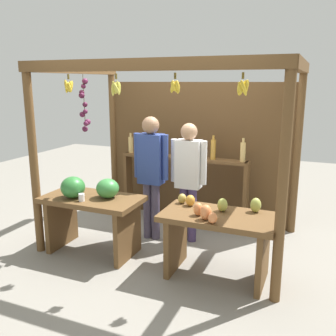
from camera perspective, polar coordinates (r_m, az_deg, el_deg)
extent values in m
plane|color=gray|center=(5.07, 0.81, -11.00)|extent=(12.00, 12.00, 0.00)
cylinder|color=brown|center=(4.70, -19.90, 1.00)|extent=(0.10, 0.10, 2.29)
cylinder|color=brown|center=(3.51, 17.17, -2.74)|extent=(0.10, 0.10, 2.29)
cylinder|color=brown|center=(6.16, -8.38, 4.37)|extent=(0.10, 0.10, 2.29)
cylinder|color=brown|center=(5.30, 19.20, 2.36)|extent=(0.10, 0.10, 2.29)
cube|color=brown|center=(3.79, -4.44, 15.55)|extent=(2.96, 0.12, 0.12)
cube|color=brown|center=(5.32, -14.01, 14.51)|extent=(0.12, 1.94, 0.12)
cube|color=brown|center=(4.31, 19.46, 14.57)|extent=(0.12, 1.94, 0.12)
cube|color=#52381E|center=(5.61, 4.42, 2.41)|extent=(2.86, 0.04, 2.07)
cylinder|color=brown|center=(4.48, -15.03, 13.37)|extent=(0.02, 0.02, 0.06)
ellipsoid|color=gold|center=(4.47, -14.69, 12.07)|extent=(0.04, 0.06, 0.12)
ellipsoid|color=gold|center=(4.49, -14.62, 12.09)|extent=(0.06, 0.06, 0.12)
ellipsoid|color=gold|center=(4.50, -14.59, 12.14)|extent=(0.07, 0.05, 0.12)
ellipsoid|color=gold|center=(4.51, -14.92, 11.98)|extent=(0.07, 0.06, 0.12)
ellipsoid|color=gold|center=(4.51, -15.15, 11.93)|extent=(0.04, 0.05, 0.12)
ellipsoid|color=gold|center=(4.49, -15.26, 11.75)|extent=(0.05, 0.06, 0.12)
ellipsoid|color=gold|center=(4.47, -15.37, 12.22)|extent=(0.05, 0.04, 0.12)
ellipsoid|color=gold|center=(4.46, -15.06, 11.87)|extent=(0.05, 0.04, 0.12)
ellipsoid|color=gold|center=(4.45, -14.84, 11.85)|extent=(0.05, 0.05, 0.12)
cylinder|color=brown|center=(3.57, 11.43, 13.72)|extent=(0.02, 0.02, 0.06)
ellipsoid|color=gold|center=(3.57, 11.91, 12.21)|extent=(0.04, 0.07, 0.12)
ellipsoid|color=gold|center=(3.59, 11.99, 12.22)|extent=(0.06, 0.07, 0.13)
ellipsoid|color=gold|center=(3.60, 11.46, 12.14)|extent=(0.07, 0.04, 0.12)
ellipsoid|color=gold|center=(3.61, 11.16, 11.77)|extent=(0.06, 0.05, 0.12)
ellipsoid|color=gold|center=(3.59, 10.96, 11.76)|extent=(0.04, 0.06, 0.12)
ellipsoid|color=gold|center=(3.57, 10.84, 11.81)|extent=(0.04, 0.05, 0.12)
ellipsoid|color=gold|center=(3.55, 11.00, 11.97)|extent=(0.07, 0.05, 0.13)
ellipsoid|color=gold|center=(3.53, 11.42, 12.22)|extent=(0.07, 0.05, 0.12)
ellipsoid|color=gold|center=(3.55, 11.63, 11.66)|extent=(0.07, 0.07, 0.13)
cylinder|color=brown|center=(3.69, 1.11, 13.94)|extent=(0.02, 0.02, 0.06)
ellipsoid|color=gold|center=(3.69, 1.47, 12.56)|extent=(0.04, 0.07, 0.11)
ellipsoid|color=gold|center=(3.70, 1.56, 12.08)|extent=(0.05, 0.05, 0.11)
ellipsoid|color=gold|center=(3.71, 1.37, 12.27)|extent=(0.06, 0.04, 0.11)
ellipsoid|color=gold|center=(3.73, 1.00, 12.54)|extent=(0.06, 0.05, 0.11)
ellipsoid|color=gold|center=(3.72, 0.67, 12.19)|extent=(0.05, 0.06, 0.11)
ellipsoid|color=gold|center=(3.69, 0.78, 12.57)|extent=(0.05, 0.06, 0.11)
ellipsoid|color=gold|center=(3.67, 0.75, 12.50)|extent=(0.05, 0.04, 0.11)
ellipsoid|color=gold|center=(3.67, 1.02, 12.27)|extent=(0.07, 0.04, 0.11)
ellipsoid|color=gold|center=(3.66, 1.45, 12.50)|extent=(0.05, 0.06, 0.11)
cylinder|color=brown|center=(4.10, -7.96, 13.74)|extent=(0.02, 0.02, 0.06)
ellipsoid|color=#D1CC4C|center=(4.08, -7.63, 12.21)|extent=(0.04, 0.07, 0.14)
ellipsoid|color=#D1CC4C|center=(4.11, -7.49, 11.97)|extent=(0.05, 0.05, 0.14)
ellipsoid|color=#D1CC4C|center=(4.14, -7.79, 12.03)|extent=(0.08, 0.05, 0.14)
ellipsoid|color=#D1CC4C|center=(4.12, -8.18, 12.00)|extent=(0.05, 0.08, 0.14)
ellipsoid|color=#D1CC4C|center=(4.10, -8.44, 11.80)|extent=(0.05, 0.06, 0.14)
ellipsoid|color=#D1CC4C|center=(4.08, -8.18, 12.21)|extent=(0.09, 0.06, 0.14)
ellipsoid|color=#D1CC4C|center=(4.06, -7.88, 11.95)|extent=(0.09, 0.07, 0.14)
cylinder|color=#4C422D|center=(4.54, -12.76, 10.39)|extent=(0.01, 0.01, 0.55)
sphere|color=#511938|center=(4.55, -12.61, 12.86)|extent=(0.07, 0.07, 0.07)
sphere|color=#511938|center=(4.56, -12.84, 12.12)|extent=(0.06, 0.06, 0.06)
sphere|color=#47142D|center=(4.55, -13.09, 11.20)|extent=(0.06, 0.06, 0.06)
sphere|color=#47142D|center=(4.52, -13.10, 10.78)|extent=(0.07, 0.07, 0.07)
sphere|color=#47142D|center=(4.55, -12.61, 9.47)|extent=(0.06, 0.06, 0.06)
sphere|color=#511938|center=(4.52, -12.56, 8.45)|extent=(0.06, 0.06, 0.06)
sphere|color=#511938|center=(4.54, -13.00, 8.00)|extent=(0.07, 0.07, 0.07)
sphere|color=#601E42|center=(4.56, -12.22, 6.90)|extent=(0.07, 0.07, 0.07)
sphere|color=#511938|center=(4.54, -12.47, 6.67)|extent=(0.06, 0.06, 0.06)
sphere|color=#511938|center=(4.61, -12.61, 5.86)|extent=(0.07, 0.07, 0.07)
cube|color=brown|center=(4.60, -11.56, -4.72)|extent=(1.20, 0.64, 0.06)
cube|color=brown|center=(4.99, -15.99, -7.87)|extent=(0.06, 0.58, 0.65)
cube|color=brown|center=(4.49, -6.19, -9.85)|extent=(0.06, 0.58, 0.65)
ellipsoid|color=#38843D|center=(4.50, -9.24, -3.10)|extent=(0.35, 0.35, 0.23)
ellipsoid|color=#2D7533|center=(4.58, -14.38, -2.88)|extent=(0.34, 0.34, 0.26)
cylinder|color=white|center=(4.45, -13.11, -4.41)|extent=(0.07, 0.07, 0.09)
cube|color=brown|center=(3.98, 7.74, -7.47)|extent=(1.20, 0.64, 0.06)
cube|color=brown|center=(4.25, 1.21, -11.15)|extent=(0.06, 0.58, 0.65)
cube|color=brown|center=(4.03, 14.35, -12.97)|extent=(0.06, 0.58, 0.65)
ellipsoid|color=#B79E47|center=(4.26, 2.19, -4.69)|extent=(0.13, 0.13, 0.11)
ellipsoid|color=#A8B24C|center=(4.08, 13.29, -5.55)|extent=(0.13, 0.13, 0.16)
ellipsoid|color=#E07F47|center=(3.78, 5.83, -6.77)|extent=(0.14, 0.14, 0.16)
ellipsoid|color=gold|center=(4.18, 3.45, -4.99)|extent=(0.12, 0.12, 0.13)
ellipsoid|color=#E07F47|center=(3.89, 4.66, -6.31)|extent=(0.13, 0.13, 0.14)
ellipsoid|color=#A8B24C|center=(4.04, 8.35, -5.62)|extent=(0.14, 0.14, 0.14)
ellipsoid|color=#E07F47|center=(3.70, 6.86, -7.61)|extent=(0.11, 0.11, 0.11)
cube|color=brown|center=(5.91, -6.12, -2.36)|extent=(0.05, 0.20, 1.00)
cube|color=brown|center=(5.31, 11.83, -4.39)|extent=(0.05, 0.20, 1.00)
cube|color=brown|center=(5.42, 2.40, 1.51)|extent=(1.86, 0.22, 0.04)
cylinder|color=#D8B266|center=(5.75, -5.72, 3.56)|extent=(0.07, 0.07, 0.24)
cylinder|color=#D8B266|center=(5.72, -5.76, 5.06)|extent=(0.03, 0.03, 0.06)
cylinder|color=#338C4C|center=(5.56, -1.87, 3.34)|extent=(0.08, 0.08, 0.25)
cylinder|color=#338C4C|center=(5.54, -1.88, 4.93)|extent=(0.04, 0.04, 0.06)
cylinder|color=#994C1E|center=(5.39, 2.47, 2.98)|extent=(0.07, 0.07, 0.24)
cylinder|color=#994C1E|center=(5.37, 2.49, 4.58)|extent=(0.03, 0.03, 0.06)
cylinder|color=gold|center=(5.26, 6.93, 2.82)|extent=(0.07, 0.07, 0.28)
cylinder|color=gold|center=(5.23, 6.99, 4.64)|extent=(0.03, 0.03, 0.06)
cylinder|color=#D8B266|center=(5.17, 11.40, 2.41)|extent=(0.07, 0.07, 0.27)
cylinder|color=#D8B266|center=(5.14, 11.48, 4.20)|extent=(0.03, 0.03, 0.06)
cylinder|color=#4C445B|center=(5.03, -3.16, -6.48)|extent=(0.11, 0.11, 0.77)
cylinder|color=#4C445B|center=(4.98, -1.91, -6.66)|extent=(0.11, 0.11, 0.77)
cube|color=#2D428C|center=(4.81, -2.63, 1.41)|extent=(0.32, 0.19, 0.65)
cylinder|color=#2D428C|center=(4.90, -4.75, 1.96)|extent=(0.08, 0.08, 0.58)
cylinder|color=#2D428C|center=(4.73, -0.44, 1.60)|extent=(0.08, 0.08, 0.58)
sphere|color=#997051|center=(4.75, -2.68, 6.57)|extent=(0.22, 0.22, 0.22)
cylinder|color=#42345F|center=(4.96, 2.42, -6.98)|extent=(0.11, 0.11, 0.73)
cylinder|color=#42345F|center=(4.92, 3.74, -7.16)|extent=(0.11, 0.11, 0.73)
cube|color=white|center=(4.75, 3.18, 0.61)|extent=(0.32, 0.19, 0.62)
cylinder|color=white|center=(4.81, 0.94, 1.17)|extent=(0.08, 0.08, 0.56)
cylinder|color=white|center=(4.68, 5.49, 0.78)|extent=(0.08, 0.08, 0.56)
sphere|color=tan|center=(4.68, 3.24, 5.59)|extent=(0.21, 0.21, 0.21)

